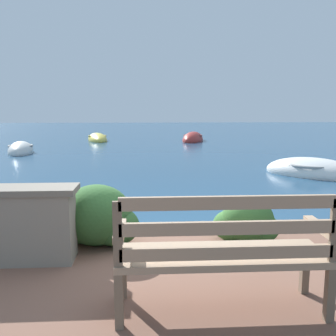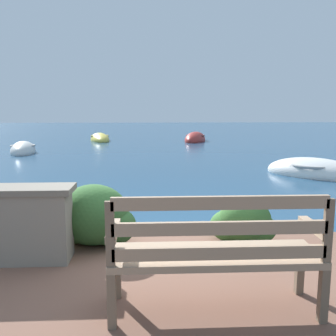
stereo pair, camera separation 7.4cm
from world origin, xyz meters
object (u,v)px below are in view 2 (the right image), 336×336
rowboat_mid (23,151)px  rowboat_outer (100,139)px  park_bench (216,251)px  rowboat_nearest (314,173)px  rowboat_far (195,140)px

rowboat_mid → rowboat_outer: rowboat_mid is taller
park_bench → rowboat_nearest: (3.75, 6.75, -0.64)m
rowboat_nearest → rowboat_outer: (-6.88, 10.73, -0.01)m
rowboat_nearest → rowboat_far: rowboat_far is taller
rowboat_mid → rowboat_far: rowboat_far is taller
rowboat_nearest → rowboat_mid: size_ratio=1.12×
rowboat_far → rowboat_outer: 5.06m
park_bench → rowboat_outer: bearing=106.9°
rowboat_far → rowboat_mid: bearing=-39.0°
park_bench → rowboat_nearest: size_ratio=0.58×
rowboat_mid → rowboat_far: 8.68m
rowboat_nearest → rowboat_mid: rowboat_nearest is taller
park_bench → rowboat_far: 16.95m
rowboat_nearest → rowboat_mid: (-9.13, 5.34, -0.00)m
rowboat_nearest → rowboat_mid: bearing=14.1°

